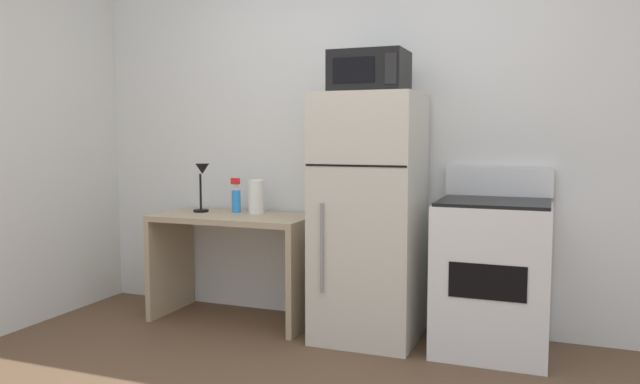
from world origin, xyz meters
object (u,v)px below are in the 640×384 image
at_px(desk, 235,247).
at_px(oven_range, 492,275).
at_px(spray_bottle, 236,199).
at_px(microwave, 369,72).
at_px(desk_lamp, 202,179).
at_px(paper_towel_roll, 256,197).
at_px(refrigerator, 369,217).

xyz_separation_m(desk, oven_range, (1.76, -0.01, -0.05)).
relative_size(spray_bottle, microwave, 0.54).
distance_m(desk_lamp, paper_towel_roll, 0.42).
bearing_deg(desk, spray_bottle, 112.48).
relative_size(desk, spray_bottle, 4.48).
xyz_separation_m(desk_lamp, oven_range, (2.04, -0.05, -0.52)).
relative_size(desk_lamp, oven_range, 0.32).
distance_m(spray_bottle, oven_range, 1.85).
bearing_deg(spray_bottle, refrigerator, -8.10).
relative_size(desk, microwave, 2.43).
height_order(desk, paper_towel_roll, paper_towel_roll).
bearing_deg(paper_towel_roll, refrigerator, -8.98).
bearing_deg(refrigerator, oven_range, 0.96).
bearing_deg(paper_towel_roll, microwave, -10.33).
height_order(paper_towel_roll, microwave, microwave).
distance_m(spray_bottle, refrigerator, 1.06).
bearing_deg(spray_bottle, desk, -67.52).
distance_m(refrigerator, microwave, 0.91).
xyz_separation_m(desk_lamp, refrigerator, (1.28, -0.06, -0.21)).
xyz_separation_m(desk, paper_towel_roll, (0.12, 0.11, 0.35)).
bearing_deg(paper_towel_roll, desk, -136.85).
height_order(paper_towel_roll, oven_range, oven_range).
height_order(refrigerator, oven_range, refrigerator).
bearing_deg(spray_bottle, paper_towel_roll, -3.47).
distance_m(desk, paper_towel_roll, 0.39).
relative_size(desk, desk_lamp, 3.16).
distance_m(paper_towel_roll, oven_range, 1.69).
relative_size(refrigerator, oven_range, 1.42).
bearing_deg(refrigerator, desk_lamp, 177.09).
relative_size(spray_bottle, refrigerator, 0.16).
bearing_deg(desk, paper_towel_roll, 43.15).
relative_size(paper_towel_roll, refrigerator, 0.15).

